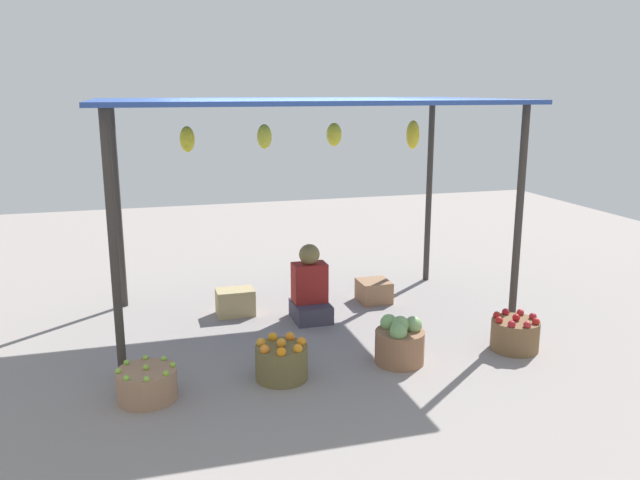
{
  "coord_description": "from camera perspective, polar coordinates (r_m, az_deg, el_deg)",
  "views": [
    {
      "loc": [
        -1.58,
        -6.01,
        2.3
      ],
      "look_at": [
        0.0,
        -0.52,
        0.95
      ],
      "focal_mm": 36.12,
      "sensor_mm": 36.0,
      "label": 1
    }
  ],
  "objects": [
    {
      "name": "basket_cabbages",
      "position": [
        5.6,
        7.07,
        -9.0
      ],
      "size": [
        0.42,
        0.42,
        0.42
      ],
      "color": "#8C6144",
      "rests_on": "ground"
    },
    {
      "name": "wooden_crate_near_vendor",
      "position": [
        7.14,
        4.79,
        -4.53
      ],
      "size": [
        0.33,
        0.34,
        0.24
      ],
      "primitive_type": "cube",
      "color": "#946B4C",
      "rests_on": "ground"
    },
    {
      "name": "ground_plane",
      "position": [
        6.63,
        -1.26,
        -7.02
      ],
      "size": [
        14.0,
        14.0,
        0.0
      ],
      "primitive_type": "plane",
      "color": "gray"
    },
    {
      "name": "market_stall_structure",
      "position": [
        6.22,
        -1.35,
        10.99
      ],
      "size": [
        3.86,
        2.19,
        2.2
      ],
      "color": "#38332D",
      "rests_on": "ground"
    },
    {
      "name": "basket_limes",
      "position": [
        5.15,
        -15.08,
        -12.21
      ],
      "size": [
        0.45,
        0.45,
        0.28
      ],
      "color": "#A1795A",
      "rests_on": "ground"
    },
    {
      "name": "basket_oranges",
      "position": [
        5.3,
        -3.42,
        -10.66
      ],
      "size": [
        0.43,
        0.43,
        0.34
      ],
      "color": "brown",
      "rests_on": "ground"
    },
    {
      "name": "vendor_person",
      "position": [
        6.54,
        -0.89,
        -4.52
      ],
      "size": [
        0.36,
        0.44,
        0.78
      ],
      "color": "#3E3B4B",
      "rests_on": "ground"
    },
    {
      "name": "basket_red_apples",
      "position": [
        6.1,
        16.88,
        -7.98
      ],
      "size": [
        0.43,
        0.43,
        0.34
      ],
      "color": "brown",
      "rests_on": "ground"
    },
    {
      "name": "wooden_crate_stacked_rear",
      "position": [
        6.77,
        -7.51,
        -5.47
      ],
      "size": [
        0.39,
        0.26,
        0.27
      ],
      "primitive_type": "cube",
      "color": "tan",
      "rests_on": "ground"
    }
  ]
}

